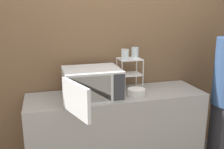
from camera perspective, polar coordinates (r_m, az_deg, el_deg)
wall_back at (r=2.79m, az=-0.76°, el=5.67°), size 8.00×0.06×2.60m
counter at (r=2.77m, az=1.04°, el=-13.12°), size 1.84×0.55×0.89m
microwave at (r=2.45m, az=-4.76°, el=-2.07°), size 0.58×0.85×0.29m
dish_rack at (r=2.68m, az=4.06°, el=1.62°), size 0.24×0.20×0.34m
glass_front_left at (r=2.58m, az=2.99°, el=4.60°), size 0.08×0.08×0.11m
glass_back_right at (r=2.73m, az=5.24°, el=5.10°), size 0.08×0.08×0.11m
bowl at (r=2.55m, az=5.57°, el=-4.06°), size 0.18×0.18×0.07m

